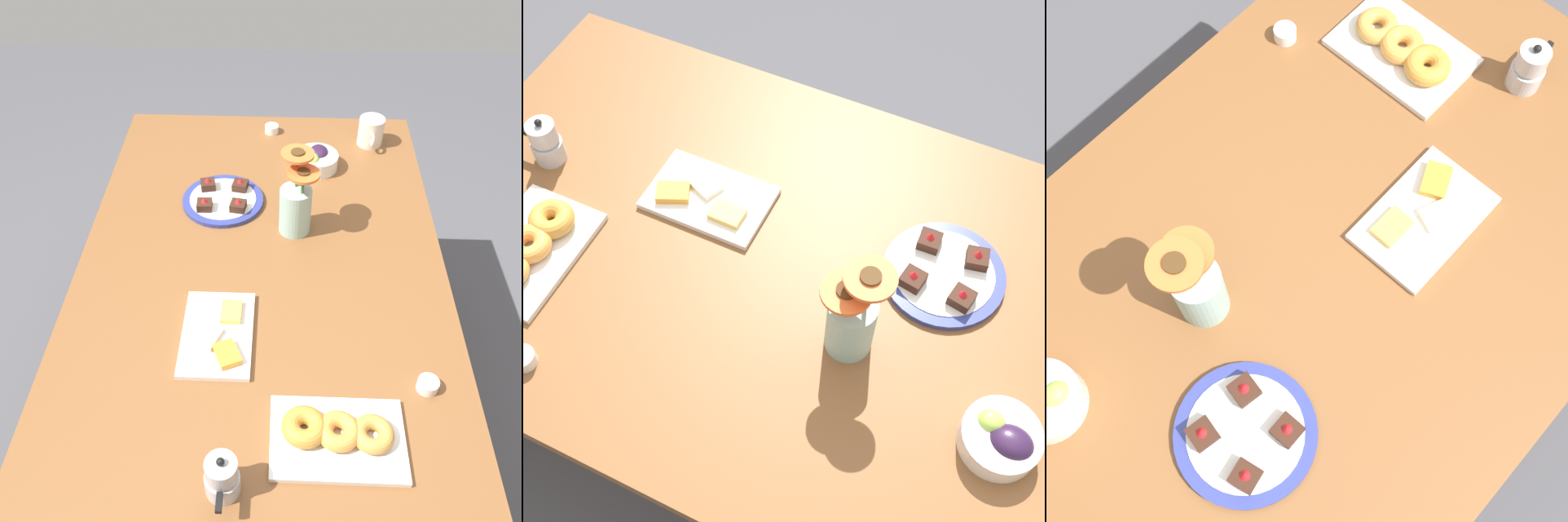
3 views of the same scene
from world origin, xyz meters
The scene contains 11 objects.
ground_plane centered at (0.00, 0.00, 0.00)m, with size 6.00×6.00×0.00m, color #4C4C51.
dining_table centered at (0.00, 0.00, 0.65)m, with size 1.60×1.00×0.74m.
coffee_mug centered at (-0.64, 0.35, 0.79)m, with size 0.12×0.09×0.10m.
grape_bowl centered at (-0.49, 0.16, 0.77)m, with size 0.14×0.14×0.07m.
cheese_platter centered at (0.23, -0.09, 0.75)m, with size 0.26×0.17×0.03m.
croissant_platter centered at (0.48, 0.17, 0.76)m, with size 0.19×0.28×0.05m.
jam_cup_honey centered at (-0.70, 0.01, 0.76)m, with size 0.05×0.05×0.03m.
jam_cup_berry centered at (0.35, 0.39, 0.76)m, with size 0.05×0.05×0.03m.
dessert_plate centered at (-0.29, -0.13, 0.75)m, with size 0.25×0.25×0.05m.
flower_vase centered at (-0.18, 0.09, 0.83)m, with size 0.12×0.11×0.25m.
moka_pot centered at (0.60, -0.05, 0.79)m, with size 0.11×0.07×0.12m.
Camera 1 is at (1.10, 0.04, 1.85)m, focal length 40.00 mm.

